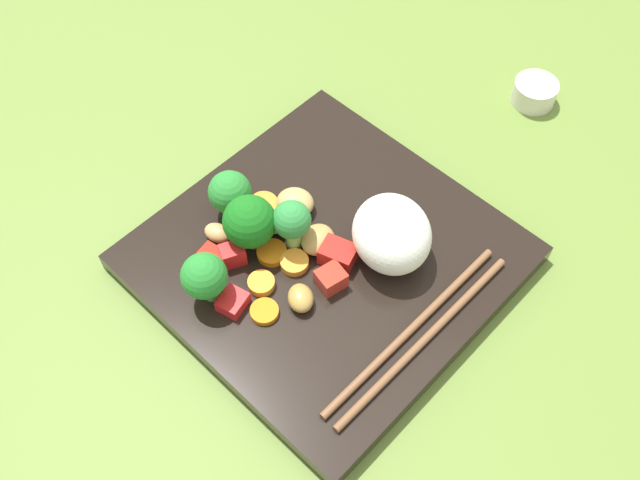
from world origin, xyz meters
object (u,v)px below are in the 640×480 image
Objects in this scene: broccoli_floret_2 at (230,193)px; carrot_slice_1 at (268,314)px; rice_mound at (392,234)px; sauce_cup at (534,92)px; square_plate at (327,258)px; chopstick_pair at (418,334)px.

broccoli_floret_2 is 2.02× the size of carrot_slice_1.
broccoli_floret_2 is 11.71cm from carrot_slice_1.
carrot_slice_1 is at bearing 71.47° from rice_mound.
broccoli_floret_2 reaches higher than sauce_cup.
rice_mound is at bearing -157.37° from broccoli_floret_2.
square_plate is 1.35× the size of chopstick_pair.
sauce_cup is (-12.83, -32.15, -3.48)cm from broccoli_floret_2.
carrot_slice_1 is (3.88, 11.57, -2.71)cm from rice_mound.
broccoli_floret_2 reaches higher than square_plate.
carrot_slice_1 is at bearing 92.72° from square_plate.
rice_mound reaches higher than sauce_cup.
broccoli_floret_2 is at bearing 13.15° from square_plate.
rice_mound is 0.36× the size of chopstick_pair.
square_plate is 6.21× the size of sauce_cup.
sauce_cup is (7.66, -31.38, -1.06)cm from chopstick_pair.
chopstick_pair is at bearing 143.88° from rice_mound.
rice_mound reaches higher than carrot_slice_1.
chopstick_pair is at bearing -148.11° from carrot_slice_1.
chopstick_pair is (-10.66, -6.63, 0.07)cm from carrot_slice_1.
sauce_cup is (-3.38, -29.94, 0.25)cm from square_plate.
rice_mound is 14.86cm from broccoli_floret_2.
broccoli_floret_2 reaches higher than carrot_slice_1.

